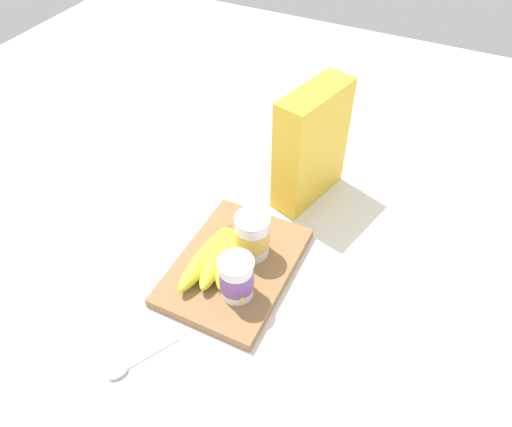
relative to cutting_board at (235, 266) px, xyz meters
name	(u,v)px	position (x,y,z in m)	size (l,w,h in m)	color
ground_plane	(235,269)	(0.00, 0.00, -0.01)	(2.40, 2.40, 0.00)	silver
cutting_board	(235,266)	(0.00, 0.00, 0.00)	(0.30, 0.22, 0.02)	olive
cereal_box	(311,146)	(-0.28, 0.04, 0.12)	(0.19, 0.07, 0.27)	yellow
yogurt_cup_front	(252,236)	(-0.04, 0.02, 0.06)	(0.07, 0.07, 0.10)	white
yogurt_cup_back	(236,278)	(0.06, 0.04, 0.06)	(0.07, 0.07, 0.09)	white
banana_bunch	(221,258)	(0.02, -0.02, 0.03)	(0.19, 0.15, 0.04)	yellow
spoon	(133,364)	(0.26, -0.06, -0.01)	(0.12, 0.08, 0.01)	silver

